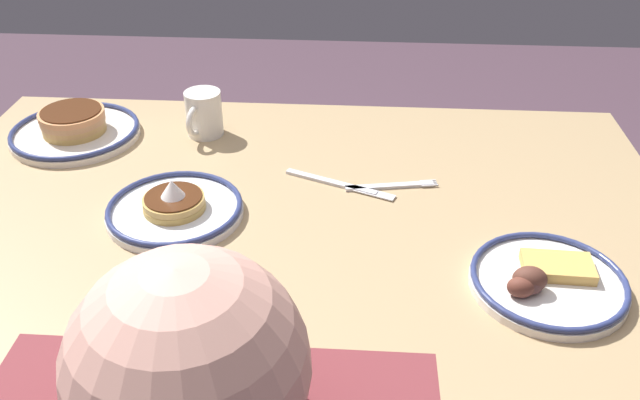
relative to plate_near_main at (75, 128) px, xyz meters
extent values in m
cube|color=tan|center=(-0.49, 0.26, -0.04)|extent=(1.41, 0.91, 0.04)
cylinder|color=#927A56|center=(-1.09, -0.10, -0.41)|extent=(0.06, 0.06, 0.70)
cylinder|color=#927A56|center=(0.11, -0.10, -0.41)|extent=(0.06, 0.06, 0.70)
cylinder|color=silver|center=(0.00, 0.00, -0.01)|extent=(0.27, 0.27, 0.01)
torus|color=navy|center=(0.00, 0.00, 0.00)|extent=(0.27, 0.27, 0.01)
cylinder|color=gold|center=(0.00, 0.00, 0.00)|extent=(0.13, 0.13, 0.01)
cylinder|color=tan|center=(0.00, 0.00, 0.01)|extent=(0.13, 0.13, 0.01)
cylinder|color=tan|center=(0.00, 0.00, 0.02)|extent=(0.14, 0.14, 0.01)
cylinder|color=tan|center=(0.00, 0.00, 0.03)|extent=(0.14, 0.14, 0.01)
cylinder|color=#4C2814|center=(0.00, 0.00, 0.04)|extent=(0.13, 0.13, 0.00)
cylinder|color=white|center=(-0.91, 0.44, -0.01)|extent=(0.24, 0.24, 0.01)
torus|color=navy|center=(-0.91, 0.44, 0.00)|extent=(0.24, 0.24, 0.01)
cube|color=#DCAA53|center=(-0.93, 0.42, 0.00)|extent=(0.11, 0.07, 0.02)
ellipsoid|color=brown|center=(-0.88, 0.46, 0.01)|extent=(0.04, 0.03, 0.03)
ellipsoid|color=brown|center=(-0.87, 0.47, 0.01)|extent=(0.04, 0.03, 0.03)
ellipsoid|color=brown|center=(-0.87, 0.46, 0.01)|extent=(0.05, 0.04, 0.04)
ellipsoid|color=brown|center=(-0.86, 0.48, 0.01)|extent=(0.04, 0.03, 0.03)
cylinder|color=white|center=(-0.29, 0.28, -0.01)|extent=(0.24, 0.24, 0.01)
torus|color=navy|center=(-0.29, 0.28, 0.00)|extent=(0.24, 0.24, 0.01)
cylinder|color=gold|center=(-0.29, 0.28, 0.00)|extent=(0.11, 0.11, 0.01)
cylinder|color=tan|center=(-0.29, 0.28, 0.01)|extent=(0.11, 0.11, 0.01)
cylinder|color=#4C2814|center=(-0.29, 0.28, 0.02)|extent=(0.10, 0.10, 0.00)
cone|color=white|center=(-0.29, 0.28, 0.04)|extent=(0.04, 0.04, 0.03)
cylinder|color=white|center=(-0.28, -0.04, 0.03)|extent=(0.08, 0.08, 0.10)
torus|color=white|center=(-0.27, 0.00, 0.03)|extent=(0.03, 0.07, 0.07)
cylinder|color=brown|center=(-0.28, -0.04, 0.06)|extent=(0.07, 0.07, 0.01)
cube|color=silver|center=(-0.67, 0.16, -0.02)|extent=(0.17, 0.04, 0.01)
cube|color=silver|center=(-0.75, 0.16, -0.02)|extent=(0.03, 0.01, 0.00)
cube|color=silver|center=(-0.75, 0.15, -0.02)|extent=(0.03, 0.01, 0.00)
cube|color=silver|center=(-0.75, 0.15, -0.02)|extent=(0.03, 0.01, 0.00)
cube|color=silver|center=(-0.75, 0.14, -0.02)|extent=(0.03, 0.01, 0.00)
cube|color=silver|center=(-0.56, 0.15, -0.02)|extent=(0.18, 0.09, 0.01)
cube|color=silver|center=(-0.64, 0.19, -0.02)|extent=(0.09, 0.05, 0.00)
sphere|color=#DDA08D|center=(-0.49, 0.91, 0.27)|extent=(0.19, 0.19, 0.19)
camera|label=1|loc=(-0.61, 1.26, 0.65)|focal=37.62mm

